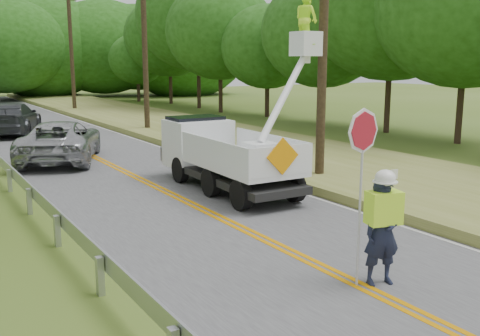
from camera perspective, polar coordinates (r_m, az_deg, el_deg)
ground at (r=9.23m, az=20.83°, el=-15.45°), size 140.00×140.00×0.00m
road at (r=20.42m, az=-11.92°, el=-0.41°), size 7.20×96.00×0.03m
guardrail at (r=20.25m, az=-23.61°, el=0.36°), size 0.18×48.00×0.77m
utility_poles at (r=24.86m, az=-3.70°, el=14.02°), size 1.60×43.30×10.00m
tall_grass_verge at (r=23.71m, az=4.39°, el=1.73°), size 7.00×96.00×0.30m
treeline_right at (r=37.91m, az=4.51°, el=14.74°), size 11.53×51.46×12.24m
treeline_horizon at (r=61.70m, az=-23.63°, el=11.62°), size 57.60×15.36×12.27m
flagger at (r=10.13m, az=14.63°, el=-5.62°), size 1.22×0.64×3.21m
bucket_truck at (r=17.72m, az=-1.67°, el=2.76°), size 3.98×6.14×6.09m
suv_silver at (r=23.19m, az=-18.22°, el=2.71°), size 4.80×6.47×1.63m
suv_darkgrey at (r=32.70m, az=-22.74°, el=4.80°), size 4.37×6.46×1.74m
yard_sign at (r=17.89m, az=15.61°, el=-0.76°), size 0.44×0.05×0.64m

